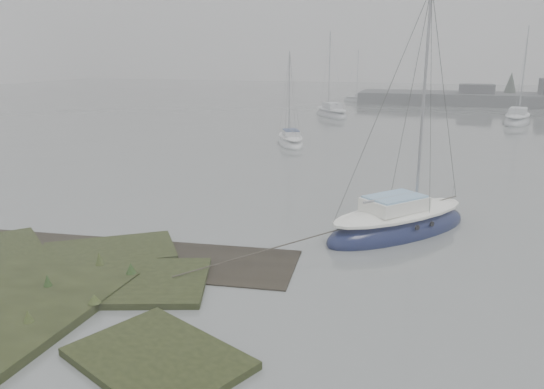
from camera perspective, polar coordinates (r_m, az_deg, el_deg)
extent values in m
plane|color=slate|center=(39.84, 9.00, 5.92)|extent=(160.00, 160.00, 0.00)
cube|color=#424247|center=(70.27, 21.10, 10.11)|extent=(4.00, 3.00, 2.20)
cone|color=#384238|center=(72.57, 24.26, 10.56)|extent=(2.00, 2.00, 3.50)
ellipsoid|color=#11183C|center=(19.26, 13.44, -3.68)|extent=(5.63, 6.13, 1.53)
ellipsoid|color=white|center=(19.08, 13.55, -1.94)|extent=(4.80, 5.25, 0.43)
cube|color=white|center=(18.78, 13.04, -0.97)|extent=(2.42, 2.51, 0.45)
cube|color=#89B5DB|center=(18.72, 13.09, -0.23)|extent=(2.23, 2.32, 0.07)
cylinder|color=#939399|center=(18.95, 16.00, 9.84)|extent=(0.10, 0.10, 7.18)
cylinder|color=#939399|center=(18.59, 12.70, -0.31)|extent=(1.68, 1.97, 0.08)
ellipsoid|color=silver|center=(36.95, 1.99, 5.53)|extent=(3.45, 5.02, 1.17)
ellipsoid|color=silver|center=(36.88, 1.99, 6.24)|extent=(2.90, 4.33, 0.33)
cube|color=silver|center=(36.63, 2.05, 6.64)|extent=(1.63, 1.93, 0.34)
cube|color=navy|center=(36.61, 2.06, 6.94)|extent=(1.51, 1.77, 0.05)
cylinder|color=#939399|center=(37.15, 1.87, 10.94)|extent=(0.08, 0.08, 5.49)
cylinder|color=#939399|center=(36.47, 2.09, 6.91)|extent=(0.86, 1.77, 0.06)
ellipsoid|color=#A5A8AE|center=(54.01, 6.39, 8.46)|extent=(5.16, 6.41, 1.53)
ellipsoid|color=silver|center=(53.95, 6.40, 9.10)|extent=(4.37, 5.50, 0.43)
cube|color=silver|center=(53.66, 6.53, 9.48)|extent=(2.31, 2.54, 0.45)
cube|color=#A9AFB4|center=(53.64, 6.53, 9.74)|extent=(2.13, 2.34, 0.07)
cylinder|color=#939399|center=(54.44, 6.20, 13.29)|extent=(0.10, 0.10, 7.19)
cylinder|color=#939399|center=(53.47, 6.61, 9.72)|extent=(1.44, 2.16, 0.08)
ellipsoid|color=#AFB6BA|center=(53.19, 24.84, 7.09)|extent=(3.48, 6.80, 1.58)
ellipsoid|color=white|center=(53.12, 24.92, 7.76)|extent=(2.88, 5.89, 0.45)
cube|color=white|center=(52.80, 24.94, 8.15)|extent=(1.84, 2.47, 0.46)
cube|color=silver|center=(52.78, 24.97, 8.43)|extent=(1.71, 2.27, 0.07)
cylinder|color=#939399|center=(53.69, 25.48, 12.10)|extent=(0.10, 0.10, 7.42)
cylinder|color=#939399|center=(52.60, 24.95, 8.41)|extent=(0.64, 2.55, 0.08)
ellipsoid|color=#B2B7BD|center=(71.37, 9.54, 9.89)|extent=(5.26, 3.12, 1.21)
ellipsoid|color=silver|center=(71.33, 9.55, 10.28)|extent=(4.55, 2.61, 0.34)
cube|color=silver|center=(71.21, 9.72, 10.50)|extent=(1.96, 1.55, 0.36)
cube|color=silver|center=(71.20, 9.73, 10.66)|extent=(1.80, 1.44, 0.06)
cylinder|color=#939399|center=(71.44, 9.19, 12.79)|extent=(0.08, 0.08, 5.71)
cylinder|color=#939399|center=(71.14, 9.83, 10.66)|extent=(1.92, 0.69, 0.06)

